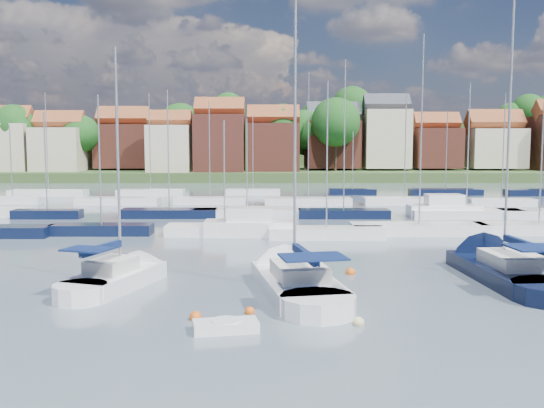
{
  "coord_description": "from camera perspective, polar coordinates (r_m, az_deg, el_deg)",
  "views": [
    {
      "loc": [
        -3.67,
        -27.22,
        7.3
      ],
      "look_at": [
        -3.55,
        14.0,
        3.12
      ],
      "focal_mm": 40.0,
      "sensor_mm": 36.0,
      "label": 1
    }
  ],
  "objects": [
    {
      "name": "marina_field",
      "position": [
        62.99,
        4.91,
        -0.49
      ],
      "size": [
        79.62,
        41.41,
        15.93
      ],
      "color": "white",
      "rests_on": "ground"
    },
    {
      "name": "sailboat_navy",
      "position": [
        36.63,
        20.05,
        -5.5
      ],
      "size": [
        4.51,
        14.08,
        19.11
      ],
      "rotation": [
        0.0,
        0.0,
        1.63
      ],
      "color": "black",
      "rests_on": "ground"
    },
    {
      "name": "far_shore_town",
      "position": [
        160.02,
        1.95,
        4.82
      ],
      "size": [
        212.46,
        90.0,
        22.27
      ],
      "color": "#3A4C26",
      "rests_on": "ground"
    },
    {
      "name": "sailboat_left",
      "position": [
        32.62,
        -13.56,
        -6.64
      ],
      "size": [
        5.34,
        9.81,
        13.02
      ],
      "rotation": [
        0.0,
        0.0,
        1.25
      ],
      "color": "white",
      "rests_on": "ground"
    },
    {
      "name": "buoy_d",
      "position": [
        25.02,
        8.13,
        -11.22
      ],
      "size": [
        0.48,
        0.48,
        0.48
      ],
      "primitive_type": "sphere",
      "color": "beige",
      "rests_on": "ground"
    },
    {
      "name": "buoy_c",
      "position": [
        26.36,
        -2.12,
        -10.28
      ],
      "size": [
        0.43,
        0.43,
        0.43
      ],
      "primitive_type": "sphere",
      "color": "#D85914",
      "rests_on": "ground"
    },
    {
      "name": "sailboat_centre",
      "position": [
        31.36,
        1.68,
        -7.01
      ],
      "size": [
        5.51,
        12.87,
        16.91
      ],
      "rotation": [
        0.0,
        0.0,
        1.75
      ],
      "color": "white",
      "rests_on": "ground"
    },
    {
      "name": "buoy_e",
      "position": [
        34.22,
        7.39,
        -6.57
      ],
      "size": [
        0.54,
        0.54,
        0.54
      ],
      "primitive_type": "sphere",
      "color": "#D85914",
      "rests_on": "ground"
    },
    {
      "name": "ground",
      "position": [
        67.71,
        2.93,
        -0.4
      ],
      "size": [
        260.0,
        260.0,
        0.0
      ],
      "primitive_type": "plane",
      "color": "#415158",
      "rests_on": "ground"
    },
    {
      "name": "buoy_b",
      "position": [
        25.71,
        -7.19,
        -10.74
      ],
      "size": [
        0.52,
        0.52,
        0.52
      ],
      "primitive_type": "sphere",
      "color": "#D85914",
      "rests_on": "ground"
    },
    {
      "name": "tender",
      "position": [
        24.01,
        -4.38,
        -11.39
      ],
      "size": [
        2.68,
        1.61,
        0.54
      ],
      "rotation": [
        0.0,
        0.0,
        0.19
      ],
      "color": "white",
      "rests_on": "ground"
    }
  ]
}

